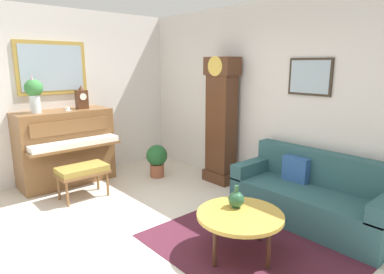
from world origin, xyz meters
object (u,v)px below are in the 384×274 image
piano (66,147)px  couch (312,197)px  piano_bench (82,171)px  mantel_clock (82,98)px  teacup (67,109)px  green_jug (236,199)px  grandfather_clock (221,124)px  flower_vase (34,92)px  potted_plant (157,159)px  coffee_table (240,216)px

piano → couch: (3.34, 1.74, -0.29)m
piano_bench → mantel_clock: 1.30m
couch → teacup: 3.79m
piano → green_jug: 3.16m
grandfather_clock → flower_vase: size_ratio=3.50×
piano → mantel_clock: (0.00, 0.32, 0.76)m
piano → grandfather_clock: size_ratio=0.71×
mantel_clock → piano: bearing=-90.4°
piano → potted_plant: piano is taller
piano_bench → flower_vase: 1.39m
grandfather_clock → teacup: bearing=-129.3°
grandfather_clock → potted_plant: bearing=-143.7°
potted_plant → green_jug: bearing=-15.9°
coffee_table → piano: bearing=-171.0°
green_jug → couch: bearing=78.1°
mantel_clock → green_jug: mantel_clock is taller
piano → coffee_table: (3.23, 0.51, -0.20)m
piano → flower_vase: flower_vase is taller
grandfather_clock → couch: size_ratio=1.07×
piano_bench → teacup: (-0.70, 0.12, 0.81)m
piano_bench → mantel_clock: mantel_clock is taller
mantel_clock → flower_vase: (-0.00, -0.72, 0.14)m
couch → teacup: teacup is taller
couch → flower_vase: (-3.34, -2.14, 1.20)m
piano_bench → potted_plant: potted_plant is taller
piano_bench → flower_vase: bearing=-157.6°
mantel_clock → potted_plant: (0.73, 0.95, -1.05)m
couch → mantel_clock: size_ratio=5.00×
couch → green_jug: (-0.24, -1.15, 0.21)m
green_jug → potted_plant: bearing=164.1°
piano_bench → mantel_clock: (-0.78, 0.40, 0.96)m
mantel_clock → grandfather_clock: bearing=44.7°
piano → green_jug: (3.10, 0.59, -0.08)m
coffee_table → green_jug: 0.19m
flower_vase → green_jug: bearing=17.7°
couch → mantel_clock: (-3.34, -1.42, 1.06)m
grandfather_clock → mantel_clock: bearing=-135.3°
grandfather_clock → potted_plant: size_ratio=3.62×
piano_bench → green_jug: bearing=16.1°
teacup → green_jug: 3.15m
couch → mantel_clock: bearing=-157.0°
couch → potted_plant: size_ratio=3.39×
mantel_clock → piano_bench: bearing=-27.1°
coffee_table → flower_vase: 3.53m
grandfather_clock → green_jug: grandfather_clock is taller
couch → flower_vase: 4.14m
coffee_table → potted_plant: (-2.50, 0.76, -0.09)m
couch → flower_vase: size_ratio=3.28×
piano → coffee_table: 3.28m
grandfather_clock → couch: bearing=-5.9°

